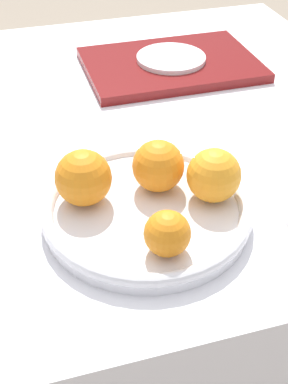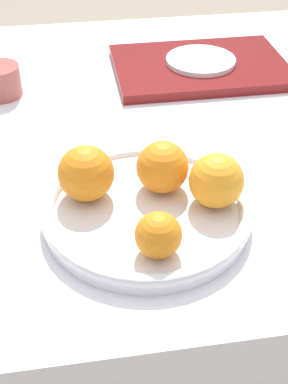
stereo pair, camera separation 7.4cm
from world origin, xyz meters
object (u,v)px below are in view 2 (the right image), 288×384
Objects in this scene: orange_0 at (86,173)px; orange_3 at (162,167)px; orange_1 at (155,235)px; serving_tray at (200,67)px; orange_2 at (216,181)px; fruit_platter at (144,211)px; side_plate at (201,60)px.

orange_0 is 0.11m from orange_3.
orange_0 reaches higher than orange_1.
orange_3 is (0.11, 0.00, -0.00)m from orange_0.
orange_2 is at bearing -101.55° from serving_tray.
orange_3 reaches higher than fruit_platter.
orange_2 is at bearing -101.55° from side_plate.
orange_1 is 0.14m from orange_2.
orange_0 is at bearing 119.90° from orange_1.
orange_3 is (-0.07, 0.05, -0.00)m from orange_2.
serving_tray is at bearing 0.00° from side_plate.
serving_tray is 2.46× the size of side_plate.
orange_1 is at bearing -109.57° from side_plate.
orange_2 is at bearing 40.67° from orange_1.
serving_tray is (0.20, 0.47, -0.01)m from fruit_platter.
side_plate reaches higher than serving_tray.
orange_2 reaches higher than fruit_platter.
orange_0 is 1.34× the size of orange_1.
side_plate is at bearing 70.43° from orange_1.
side_plate is at bearing 0.00° from serving_tray.
side_plate is at bearing 57.21° from orange_0.
orange_1 is at bearing -104.47° from orange_3.
orange_2 reaches higher than serving_tray.
orange_1 is (0.08, -0.13, -0.01)m from orange_0.
fruit_platter is 0.10m from orange_0.
side_plate is (0.20, 0.47, 0.01)m from fruit_platter.
orange_3 is at bearing 0.48° from orange_0.
orange_3 is at bearing -111.11° from serving_tray.
orange_1 is 0.14m from orange_3.
orange_2 reaches higher than orange_3.
serving_tray is (0.20, 0.56, -0.04)m from orange_1.
orange_1 is 0.40× the size of side_plate.
orange_3 is at bearing 146.49° from orange_2.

